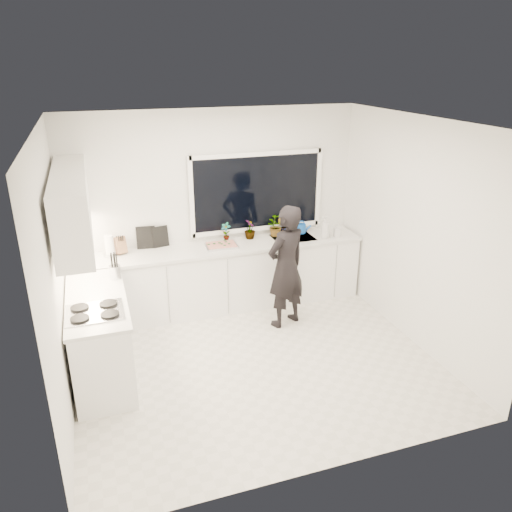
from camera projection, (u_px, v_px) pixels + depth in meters
name	position (u px, v px, depth m)	size (l,w,h in m)	color
floor	(255.00, 362.00, 5.81)	(4.00, 3.50, 0.02)	beige
wall_back	(215.00, 209.00, 6.86)	(4.00, 0.02, 2.70)	white
wall_left	(54.00, 278.00, 4.71)	(0.02, 3.50, 2.70)	white
wall_right	(416.00, 234.00, 5.90)	(0.02, 3.50, 2.70)	white
ceiling	(255.00, 122.00, 4.80)	(4.00, 3.50, 0.02)	white
window	(257.00, 192.00, 6.93)	(1.80, 0.02, 1.00)	black
base_cabinets_back	(222.00, 278.00, 6.92)	(3.92, 0.58, 0.88)	white
base_cabinets_left	(101.00, 337.00, 5.46)	(0.58, 1.60, 0.88)	white
countertop_back	(222.00, 248.00, 6.74)	(3.94, 0.62, 0.04)	silver
countertop_left	(96.00, 300.00, 5.29)	(0.62, 1.60, 0.04)	silver
upper_cabinets	(72.00, 205.00, 5.21)	(0.34, 2.10, 0.70)	white
sink	(293.00, 241.00, 7.07)	(0.58, 0.42, 0.14)	silver
faucet	(288.00, 226.00, 7.19)	(0.03, 0.03, 0.22)	silver
stovetop	(95.00, 312.00, 4.96)	(0.56, 0.48, 0.03)	black
person	(286.00, 267.00, 6.34)	(0.59, 0.39, 1.62)	black
pizza_tray	(221.00, 246.00, 6.71)	(0.42, 0.31, 0.03)	silver
pizza	(221.00, 244.00, 6.70)	(0.38, 0.27, 0.01)	red
watering_can	(301.00, 229.00, 7.22)	(0.14, 0.14, 0.13)	blue
paper_towel_roll	(110.00, 246.00, 6.35)	(0.11, 0.11, 0.26)	white
knife_block	(121.00, 246.00, 6.44)	(0.13, 0.10, 0.22)	#A0834A
utensil_crock	(115.00, 272.00, 5.72)	(0.13, 0.13, 0.16)	silver
picture_frame_large	(160.00, 237.00, 6.67)	(0.22, 0.02, 0.28)	black
picture_frame_small	(146.00, 237.00, 6.61)	(0.25, 0.02, 0.30)	black
herb_plants	(265.00, 228.00, 7.03)	(1.02, 0.33, 0.28)	#26662D
soap_bottles	(328.00, 228.00, 7.00)	(0.31, 0.15, 0.31)	#D8BF66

